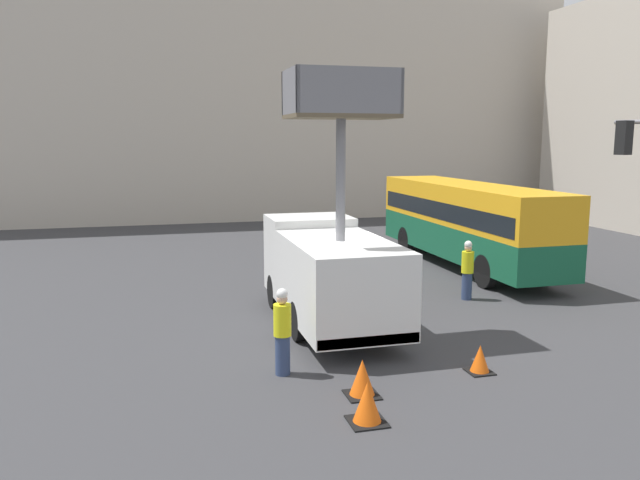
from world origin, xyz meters
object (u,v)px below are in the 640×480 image
(city_bus, at_px, (466,218))
(traffic_cone_mid_road, at_px, (362,379))
(traffic_cone_near_truck, at_px, (480,360))
(traffic_cone_far_side, at_px, (367,403))
(road_worker_directing, at_px, (467,270))
(road_worker_near_truck, at_px, (282,331))
(utility_truck, at_px, (329,267))

(city_bus, bearing_deg, traffic_cone_mid_road, 138.50)
(traffic_cone_near_truck, relative_size, traffic_cone_far_side, 0.81)
(city_bus, relative_size, road_worker_directing, 5.93)
(road_worker_directing, distance_m, traffic_cone_near_truck, 6.38)
(road_worker_directing, bearing_deg, traffic_cone_near_truck, -3.05)
(traffic_cone_mid_road, height_order, traffic_cone_far_side, traffic_cone_far_side)
(city_bus, relative_size, road_worker_near_truck, 5.87)
(traffic_cone_far_side, bearing_deg, utility_truck, 80.77)
(city_bus, height_order, traffic_cone_mid_road, city_bus)
(city_bus, distance_m, road_worker_directing, 5.34)
(utility_truck, xyz_separation_m, city_bus, (7.37, 6.23, 0.31))
(traffic_cone_near_truck, bearing_deg, traffic_cone_far_side, -152.33)
(traffic_cone_mid_road, bearing_deg, traffic_cone_far_side, -104.49)
(road_worker_near_truck, bearing_deg, road_worker_directing, -79.80)
(utility_truck, bearing_deg, road_worker_near_truck, -121.43)
(utility_truck, relative_size, traffic_cone_near_truck, 10.82)
(traffic_cone_near_truck, relative_size, traffic_cone_mid_road, 0.83)
(city_bus, relative_size, traffic_cone_mid_road, 14.97)
(traffic_cone_near_truck, bearing_deg, traffic_cone_mid_road, -169.81)
(utility_truck, height_order, road_worker_directing, utility_truck)
(road_worker_directing, height_order, traffic_cone_near_truck, road_worker_directing)
(city_bus, xyz_separation_m, traffic_cone_near_truck, (-5.15, -10.39, -1.65))
(city_bus, xyz_separation_m, road_worker_near_truck, (-9.30, -9.39, -0.98))
(utility_truck, height_order, road_worker_near_truck, utility_truck)
(road_worker_near_truck, xyz_separation_m, traffic_cone_mid_road, (1.28, -1.51, -0.61))
(road_worker_near_truck, bearing_deg, city_bus, -69.00)
(road_worker_near_truck, relative_size, traffic_cone_far_side, 2.49)
(utility_truck, distance_m, city_bus, 9.65)
(utility_truck, height_order, traffic_cone_mid_road, utility_truck)
(traffic_cone_near_truck, height_order, traffic_cone_mid_road, traffic_cone_mid_road)
(road_worker_directing, xyz_separation_m, traffic_cone_near_truck, (-2.74, -5.72, -0.66))
(road_worker_directing, xyz_separation_m, traffic_cone_far_side, (-5.90, -7.38, -0.58))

